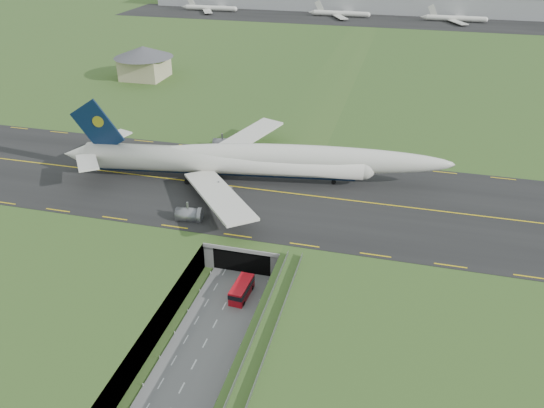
# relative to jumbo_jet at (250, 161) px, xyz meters

# --- Properties ---
(ground) EXTENTS (900.00, 900.00, 0.00)m
(ground) POSITION_rel_jumbo_jet_xyz_m (6.68, -37.25, -11.47)
(ground) COLOR #2C4F1F
(ground) RESTS_ON ground
(airfield_deck) EXTENTS (800.00, 800.00, 6.00)m
(airfield_deck) POSITION_rel_jumbo_jet_xyz_m (6.68, -37.25, -8.47)
(airfield_deck) COLOR gray
(airfield_deck) RESTS_ON ground
(trench_road) EXTENTS (12.00, 75.00, 0.20)m
(trench_road) POSITION_rel_jumbo_jet_xyz_m (6.68, -44.75, -11.37)
(trench_road) COLOR slate
(trench_road) RESTS_ON ground
(taxiway) EXTENTS (800.00, 44.00, 0.18)m
(taxiway) POSITION_rel_jumbo_jet_xyz_m (6.68, -4.25, -5.38)
(taxiway) COLOR black
(taxiway) RESTS_ON airfield_deck
(tunnel_portal) EXTENTS (17.00, 22.30, 6.00)m
(tunnel_portal) POSITION_rel_jumbo_jet_xyz_m (6.68, -20.54, -8.14)
(tunnel_portal) COLOR gray
(tunnel_portal) RESTS_ON ground
(guideway) EXTENTS (3.00, 53.00, 7.05)m
(guideway) POSITION_rel_jumbo_jet_xyz_m (17.68, -56.36, -6.15)
(guideway) COLOR #A8A8A3
(guideway) RESTS_ON ground
(jumbo_jet) EXTENTS (95.52, 60.78, 20.33)m
(jumbo_jet) POSITION_rel_jumbo_jet_xyz_m (0.00, 0.00, 0.00)
(jumbo_jet) COLOR silver
(jumbo_jet) RESTS_ON ground
(shuttle_tram) EXTENTS (3.17, 7.44, 2.98)m
(shuttle_tram) POSITION_rel_jumbo_jet_xyz_m (8.95, -36.55, -9.83)
(shuttle_tram) COLOR #B70C17
(shuttle_tram) RESTS_ON ground
(service_building) EXTENTS (23.17, 23.17, 12.61)m
(service_building) POSITION_rel_jumbo_jet_xyz_m (-66.97, 78.08, 2.00)
(service_building) COLOR tan
(service_building) RESTS_ON ground
(distant_hills) EXTENTS (700.00, 91.00, 60.00)m
(distant_hills) POSITION_rel_jumbo_jet_xyz_m (71.06, 392.75, -15.47)
(distant_hills) COLOR slate
(distant_hills) RESTS_ON ground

